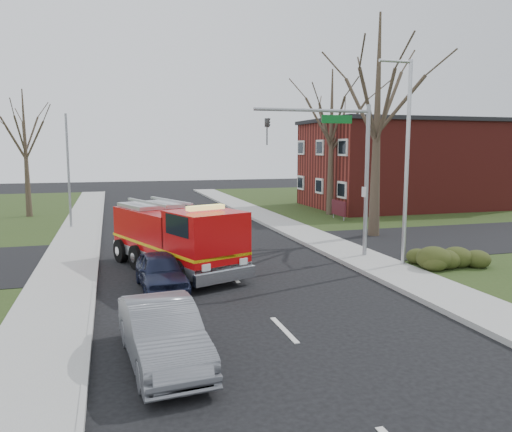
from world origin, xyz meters
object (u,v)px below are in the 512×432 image
object	(u,v)px
traffic_signal_mast	(341,153)
fire_engine	(177,239)
parked_car_gray	(162,333)
parked_car_maroon	(161,271)

from	to	relation	value
traffic_signal_mast	fire_engine	bearing A→B (deg)	179.87
traffic_signal_mast	parked_car_gray	size ratio (longest dim) A/B	1.56
parked_car_maroon	parked_car_gray	world-z (taller)	parked_car_gray
fire_engine	parked_car_gray	xyz separation A→B (m)	(-1.47, -8.71, -0.58)
fire_engine	parked_car_gray	bearing A→B (deg)	-120.51
traffic_signal_mast	parked_car_gray	world-z (taller)	traffic_signal_mast
parked_car_gray	traffic_signal_mast	bearing A→B (deg)	40.02
parked_car_maroon	traffic_signal_mast	bearing A→B (deg)	14.27
traffic_signal_mast	parked_car_maroon	world-z (taller)	traffic_signal_mast
parked_car_gray	parked_car_maroon	bearing A→B (deg)	79.33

